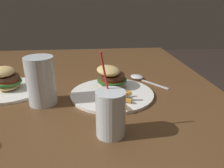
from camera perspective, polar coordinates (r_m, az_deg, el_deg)
name	(u,v)px	position (r m, az deg, el deg)	size (l,w,h in m)	color
dining_table	(71,138)	(0.80, -10.57, -13.59)	(1.69, 1.15, 0.75)	brown
meal_plate_near	(112,86)	(0.81, -0.13, -0.58)	(0.30, 0.30, 0.10)	white
beer_glass	(41,82)	(0.75, -18.03, 0.58)	(0.09, 0.09, 0.16)	silver
juice_glass	(111,116)	(0.55, -0.36, -8.24)	(0.08, 0.08, 0.22)	silver
spoon	(138,77)	(0.96, 6.84, 1.73)	(0.17, 0.14, 0.02)	silver
meal_plate_far	(8,84)	(0.91, -25.49, -0.08)	(0.25, 0.25, 0.10)	white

